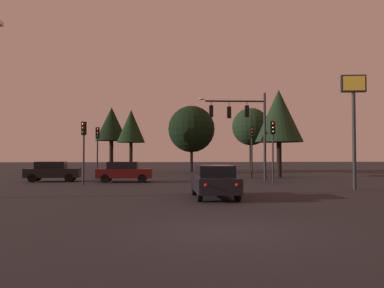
{
  "coord_description": "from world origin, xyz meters",
  "views": [
    {
      "loc": [
        -1.81,
        -9.69,
        1.96
      ],
      "look_at": [
        1.34,
        22.26,
        2.96
      ],
      "focal_mm": 35.39,
      "sensor_mm": 36.0,
      "label": 1
    }
  ],
  "objects_px": {
    "traffic_light_corner_left": "(252,142)",
    "store_sign_illuminated": "(354,105)",
    "tree_left_far": "(112,124)",
    "tree_center_horizon": "(192,129)",
    "traffic_light_median": "(84,140)",
    "car_crossing_right": "(52,171)",
    "car_nearside_lane": "(214,181)",
    "tree_right_cluster": "(251,127)",
    "tree_behind_sign": "(131,126)",
    "traffic_light_far_side": "(97,142)",
    "tree_lot_edge": "(279,116)",
    "traffic_signal_mast_arm": "(244,120)",
    "car_crossing_left": "(124,171)",
    "traffic_light_corner_right": "(273,140)"
  },
  "relations": [
    {
      "from": "tree_left_far",
      "to": "car_crossing_right",
      "type": "bearing_deg",
      "value": -96.39
    },
    {
      "from": "traffic_light_median",
      "to": "car_crossing_right",
      "type": "distance_m",
      "value": 5.09
    },
    {
      "from": "tree_left_far",
      "to": "tree_lot_edge",
      "type": "height_order",
      "value": "tree_left_far"
    },
    {
      "from": "traffic_light_corner_right",
      "to": "car_crossing_right",
      "type": "xyz_separation_m",
      "value": [
        -15.93,
        4.01,
        -2.3
      ]
    },
    {
      "from": "traffic_light_median",
      "to": "traffic_light_corner_left",
      "type": "bearing_deg",
      "value": 25.47
    },
    {
      "from": "tree_behind_sign",
      "to": "tree_left_far",
      "type": "height_order",
      "value": "tree_left_far"
    },
    {
      "from": "car_nearside_lane",
      "to": "tree_right_cluster",
      "type": "distance_m",
      "value": 24.9
    },
    {
      "from": "traffic_light_median",
      "to": "car_crossing_right",
      "type": "bearing_deg",
      "value": 130.08
    },
    {
      "from": "tree_lot_edge",
      "to": "tree_left_far",
      "type": "bearing_deg",
      "value": 137.1
    },
    {
      "from": "tree_center_horizon",
      "to": "tree_lot_edge",
      "type": "height_order",
      "value": "tree_center_horizon"
    },
    {
      "from": "tree_right_cluster",
      "to": "traffic_light_far_side",
      "type": "bearing_deg",
      "value": -149.67
    },
    {
      "from": "traffic_light_median",
      "to": "car_crossing_left",
      "type": "xyz_separation_m",
      "value": [
        2.53,
        2.37,
        -2.24
      ]
    },
    {
      "from": "traffic_signal_mast_arm",
      "to": "traffic_light_median",
      "type": "xyz_separation_m",
      "value": [
        -11.69,
        -2.55,
        -1.67
      ]
    },
    {
      "from": "traffic_light_far_side",
      "to": "tree_lot_edge",
      "type": "height_order",
      "value": "tree_lot_edge"
    },
    {
      "from": "car_nearside_lane",
      "to": "car_crossing_right",
      "type": "relative_size",
      "value": 1.03
    },
    {
      "from": "traffic_light_corner_left",
      "to": "store_sign_illuminated",
      "type": "bearing_deg",
      "value": -75.52
    },
    {
      "from": "store_sign_illuminated",
      "to": "traffic_light_corner_left",
      "type": "bearing_deg",
      "value": 104.48
    },
    {
      "from": "traffic_light_far_side",
      "to": "car_nearside_lane",
      "type": "bearing_deg",
      "value": -62.51
    },
    {
      "from": "traffic_light_corner_left",
      "to": "car_crossing_right",
      "type": "xyz_separation_m",
      "value": [
        -16.21,
        -2.82,
        -2.36
      ]
    },
    {
      "from": "tree_behind_sign",
      "to": "tree_left_far",
      "type": "relative_size",
      "value": 0.86
    },
    {
      "from": "traffic_light_far_side",
      "to": "store_sign_illuminated",
      "type": "distance_m",
      "value": 19.63
    },
    {
      "from": "tree_right_cluster",
      "to": "tree_lot_edge",
      "type": "distance_m",
      "value": 7.18
    },
    {
      "from": "car_crossing_right",
      "to": "tree_left_far",
      "type": "distance_m",
      "value": 20.35
    },
    {
      "from": "car_nearside_lane",
      "to": "store_sign_illuminated",
      "type": "height_order",
      "value": "store_sign_illuminated"
    },
    {
      "from": "traffic_signal_mast_arm",
      "to": "tree_left_far",
      "type": "distance_m",
      "value": 24.02
    },
    {
      "from": "traffic_light_far_side",
      "to": "car_nearside_lane",
      "type": "xyz_separation_m",
      "value": [
        7.47,
        -14.35,
        -2.26
      ]
    },
    {
      "from": "traffic_light_far_side",
      "to": "tree_behind_sign",
      "type": "relative_size",
      "value": 0.61
    },
    {
      "from": "traffic_light_far_side",
      "to": "tree_behind_sign",
      "type": "bearing_deg",
      "value": 78.99
    },
    {
      "from": "tree_behind_sign",
      "to": "tree_right_cluster",
      "type": "xyz_separation_m",
      "value": [
        13.16,
        -1.74,
        -0.08
      ]
    },
    {
      "from": "traffic_signal_mast_arm",
      "to": "car_nearside_lane",
      "type": "distance_m",
      "value": 12.64
    },
    {
      "from": "traffic_light_corner_right",
      "to": "tree_right_cluster",
      "type": "xyz_separation_m",
      "value": [
        2.33,
        15.03,
        2.05
      ]
    },
    {
      "from": "car_crossing_left",
      "to": "tree_right_cluster",
      "type": "xyz_separation_m",
      "value": [
        12.78,
        12.15,
        4.35
      ]
    },
    {
      "from": "tree_left_far",
      "to": "tree_center_horizon",
      "type": "bearing_deg",
      "value": -19.66
    },
    {
      "from": "traffic_light_corner_left",
      "to": "tree_lot_edge",
      "type": "relative_size",
      "value": 0.55
    },
    {
      "from": "traffic_light_far_side",
      "to": "car_crossing_right",
      "type": "relative_size",
      "value": 1.05
    },
    {
      "from": "traffic_signal_mast_arm",
      "to": "traffic_light_far_side",
      "type": "relative_size",
      "value": 1.59
    },
    {
      "from": "tree_behind_sign",
      "to": "tree_left_far",
      "type": "xyz_separation_m",
      "value": [
        -2.91,
        6.79,
        0.77
      ]
    },
    {
      "from": "store_sign_illuminated",
      "to": "tree_behind_sign",
      "type": "height_order",
      "value": "tree_behind_sign"
    },
    {
      "from": "car_nearside_lane",
      "to": "tree_center_horizon",
      "type": "distance_m",
      "value": 28.62
    },
    {
      "from": "traffic_signal_mast_arm",
      "to": "traffic_light_median",
      "type": "height_order",
      "value": "traffic_signal_mast_arm"
    },
    {
      "from": "traffic_signal_mast_arm",
      "to": "tree_behind_sign",
      "type": "bearing_deg",
      "value": 124.8
    },
    {
      "from": "traffic_light_corner_left",
      "to": "tree_right_cluster",
      "type": "xyz_separation_m",
      "value": [
        2.05,
        8.2,
        1.99
      ]
    },
    {
      "from": "traffic_light_corner_right",
      "to": "store_sign_illuminated",
      "type": "height_order",
      "value": "store_sign_illuminated"
    },
    {
      "from": "tree_behind_sign",
      "to": "tree_right_cluster",
      "type": "bearing_deg",
      "value": -7.53
    },
    {
      "from": "tree_center_horizon",
      "to": "car_crossing_right",
      "type": "bearing_deg",
      "value": -127.29
    },
    {
      "from": "tree_right_cluster",
      "to": "traffic_light_corner_right",
      "type": "bearing_deg",
      "value": -98.79
    },
    {
      "from": "traffic_signal_mast_arm",
      "to": "traffic_light_corner_right",
      "type": "bearing_deg",
      "value": -66.97
    },
    {
      "from": "traffic_light_far_side",
      "to": "traffic_signal_mast_arm",
      "type": "bearing_deg",
      "value": -14.79
    },
    {
      "from": "car_crossing_left",
      "to": "tree_lot_edge",
      "type": "bearing_deg",
      "value": 20.34
    },
    {
      "from": "tree_center_horizon",
      "to": "tree_right_cluster",
      "type": "distance_m",
      "value": 7.85
    }
  ]
}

